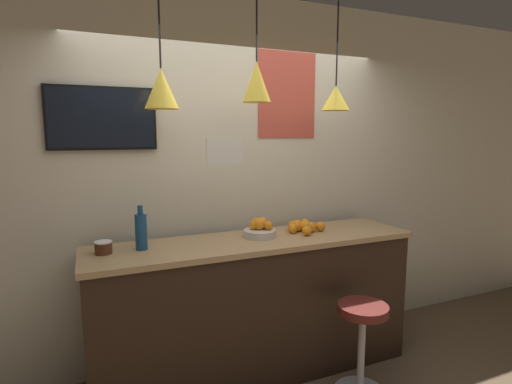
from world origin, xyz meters
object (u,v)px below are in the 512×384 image
at_px(bar_stool, 362,333).
at_px(fruit_bowl, 260,229).
at_px(juice_bottle, 141,231).
at_px(spread_jar, 103,248).
at_px(mounted_tv, 102,118).

bearing_deg(bar_stool, fruit_bowl, 131.23).
bearing_deg(fruit_bowl, juice_bottle, -179.40).
xyz_separation_m(juice_bottle, spread_jar, (-0.24, -0.00, -0.09)).
relative_size(bar_stool, juice_bottle, 2.20).
bearing_deg(juice_bottle, fruit_bowl, 0.60).
height_order(fruit_bowl, mounted_tv, mounted_tv).
xyz_separation_m(fruit_bowl, spread_jar, (-1.11, -0.01, -0.01)).
bearing_deg(fruit_bowl, bar_stool, -48.77).
distance_m(bar_stool, spread_jar, 1.84).
relative_size(fruit_bowl, juice_bottle, 0.81).
bearing_deg(spread_jar, juice_bottle, 0.00).
xyz_separation_m(fruit_bowl, mounted_tv, (-1.06, 0.30, 0.82)).
xyz_separation_m(fruit_bowl, juice_bottle, (-0.87, -0.01, 0.07)).
bearing_deg(juice_bottle, bar_stool, -22.79).
relative_size(fruit_bowl, mounted_tv, 0.34).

